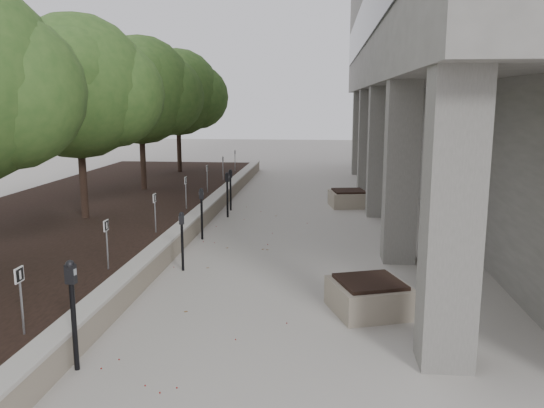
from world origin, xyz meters
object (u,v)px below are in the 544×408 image
at_px(crabapple_tree_5, 178,111).
at_px(parking_meter_5, 231,190).
at_px(parking_meter_2, 182,241).
at_px(parking_meter_3, 202,214).
at_px(planter_back, 349,198).
at_px(parking_meter_1, 74,316).
at_px(parking_meter_4, 227,195).
at_px(planter_front, 369,296).
at_px(crabapple_tree_3, 79,117).
at_px(crabapple_tree_4, 141,113).

height_order(crabapple_tree_5, parking_meter_5, crabapple_tree_5).
distance_m(parking_meter_2, parking_meter_3, 2.69).
height_order(crabapple_tree_5, planter_back, crabapple_tree_5).
relative_size(parking_meter_1, parking_meter_4, 1.09).
height_order(parking_meter_2, planter_front, parking_meter_2).
xyz_separation_m(parking_meter_5, planter_back, (3.89, 1.06, -0.40)).
distance_m(parking_meter_4, planter_front, 8.37).
distance_m(crabapple_tree_3, crabapple_tree_5, 10.00).
distance_m(crabapple_tree_5, planter_front, 17.11).
bearing_deg(crabapple_tree_5, parking_meter_5, -62.46).
xyz_separation_m(parking_meter_2, parking_meter_3, (-0.18, 2.69, 0.04)).
xyz_separation_m(parking_meter_3, planter_front, (3.95, -4.66, -0.39)).
relative_size(planter_front, planter_back, 0.99).
bearing_deg(crabapple_tree_4, parking_meter_2, -66.57).
relative_size(crabapple_tree_3, planter_back, 4.45).
height_order(parking_meter_1, planter_front, parking_meter_1).
bearing_deg(planter_back, crabapple_tree_5, 142.75).
height_order(crabapple_tree_3, parking_meter_2, crabapple_tree_3).
xyz_separation_m(parking_meter_5, planter_front, (3.86, -8.54, -0.40)).
relative_size(crabapple_tree_4, parking_meter_3, 4.01).
bearing_deg(planter_front, crabapple_tree_3, 144.67).
bearing_deg(parking_meter_5, parking_meter_3, -105.82).
bearing_deg(parking_meter_5, parking_meter_4, -99.89).
distance_m(crabapple_tree_3, parking_meter_3, 4.20).
distance_m(crabapple_tree_3, parking_meter_4, 4.86).
relative_size(parking_meter_2, planter_front, 1.05).
bearing_deg(parking_meter_1, parking_meter_2, 92.95).
bearing_deg(crabapple_tree_3, parking_meter_3, -8.93).
height_order(parking_meter_2, parking_meter_4, parking_meter_4).
bearing_deg(crabapple_tree_3, planter_back, 30.91).
distance_m(parking_meter_3, parking_meter_4, 2.81).
height_order(crabapple_tree_3, crabapple_tree_4, same).
bearing_deg(crabapple_tree_4, parking_meter_4, -37.52).
height_order(parking_meter_2, parking_meter_3, parking_meter_3).
bearing_deg(parking_meter_1, parking_meter_3, 95.86).
distance_m(parking_meter_5, planter_front, 9.38).
bearing_deg(parking_meter_3, parking_meter_2, -99.81).
distance_m(crabapple_tree_4, parking_meter_3, 6.93).
bearing_deg(parking_meter_3, crabapple_tree_4, 107.73).
bearing_deg(planter_back, planter_front, -90.18).
relative_size(parking_meter_2, planter_back, 1.04).
height_order(crabapple_tree_4, crabapple_tree_5, same).
distance_m(parking_meter_3, planter_front, 6.12).
xyz_separation_m(parking_meter_1, parking_meter_2, (0.30, 4.45, -0.13)).
bearing_deg(planter_front, crabapple_tree_5, 115.75).
bearing_deg(parking_meter_5, crabapple_tree_4, 140.03).
height_order(crabapple_tree_3, planter_back, crabapple_tree_3).
distance_m(parking_meter_2, parking_meter_5, 6.57).
xyz_separation_m(parking_meter_2, planter_front, (3.77, -1.98, -0.36)).
height_order(crabapple_tree_5, parking_meter_2, crabapple_tree_5).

